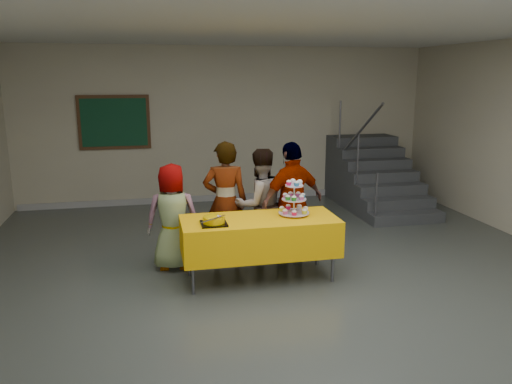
# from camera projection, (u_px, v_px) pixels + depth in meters

# --- Properties ---
(room_shell) EXTENTS (10.00, 10.04, 3.02)m
(room_shell) POSITION_uv_depth(u_px,v_px,m) (307.00, 108.00, 4.84)
(room_shell) COLOR #4C514C
(room_shell) RESTS_ON ground
(bake_table) EXTENTS (1.88, 0.78, 0.77)m
(bake_table) POSITION_uv_depth(u_px,v_px,m) (260.00, 235.00, 6.04)
(bake_table) COLOR #595960
(bake_table) RESTS_ON ground
(cupcake_stand) EXTENTS (0.38, 0.38, 0.44)m
(cupcake_stand) POSITION_uv_depth(u_px,v_px,m) (294.00, 201.00, 6.09)
(cupcake_stand) COLOR silver
(cupcake_stand) RESTS_ON bake_table
(bear_cake) EXTENTS (0.32, 0.36, 0.12)m
(bear_cake) POSITION_uv_depth(u_px,v_px,m) (214.00, 219.00, 5.73)
(bear_cake) COLOR black
(bear_cake) RESTS_ON bake_table
(schoolchild_a) EXTENTS (0.71, 0.49, 1.37)m
(schoolchild_a) POSITION_uv_depth(u_px,v_px,m) (173.00, 217.00, 6.35)
(schoolchild_a) COLOR slate
(schoolchild_a) RESTS_ON ground
(schoolchild_b) EXTENTS (0.64, 0.46, 1.62)m
(schoolchild_b) POSITION_uv_depth(u_px,v_px,m) (225.00, 202.00, 6.60)
(schoolchild_b) COLOR slate
(schoolchild_b) RESTS_ON ground
(schoolchild_c) EXTENTS (0.84, 0.72, 1.51)m
(schoolchild_c) POSITION_uv_depth(u_px,v_px,m) (260.00, 204.00, 6.69)
(schoolchild_c) COLOR slate
(schoolchild_c) RESTS_ON ground
(schoolchild_d) EXTENTS (1.02, 0.68, 1.61)m
(schoolchild_d) POSITION_uv_depth(u_px,v_px,m) (292.00, 202.00, 6.64)
(schoolchild_d) COLOR slate
(schoolchild_d) RESTS_ON ground
(staircase) EXTENTS (1.30, 2.40, 2.04)m
(staircase) POSITION_uv_depth(u_px,v_px,m) (372.00, 179.00, 9.68)
(staircase) COLOR #424447
(staircase) RESTS_ON ground
(noticeboard) EXTENTS (1.30, 0.05, 1.00)m
(noticeboard) POSITION_uv_depth(u_px,v_px,m) (114.00, 122.00, 9.23)
(noticeboard) COLOR #472B16
(noticeboard) RESTS_ON ground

